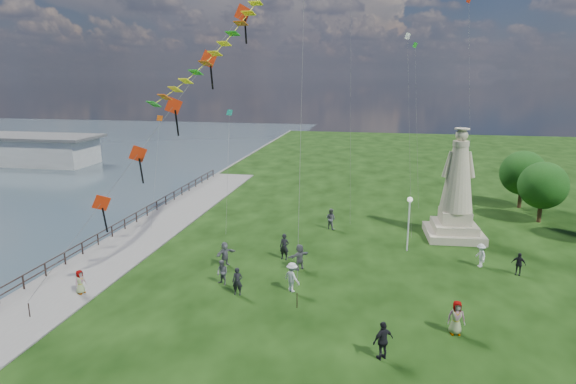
% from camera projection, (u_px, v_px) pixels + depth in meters
% --- Properties ---
extents(waterfront, '(200.00, 200.00, 1.51)m').
position_uv_depth(waterfront, '(104.00, 252.00, 35.94)').
color(waterfront, '#34444E').
rests_on(waterfront, ground).
extents(pier_pavilion, '(30.00, 8.00, 4.40)m').
position_uv_depth(pier_pavilion, '(5.00, 148.00, 73.82)').
color(pier_pavilion, '#A0A09B').
rests_on(pier_pavilion, ground).
extents(statue, '(4.63, 4.63, 8.85)m').
position_uv_depth(statue, '(456.00, 197.00, 38.36)').
color(statue, tan).
rests_on(statue, ground).
extents(lamppost, '(0.39, 0.39, 4.17)m').
position_uv_depth(lamppost, '(409.00, 212.00, 35.38)').
color(lamppost, silver).
rests_on(lamppost, ground).
extents(tree_row, '(7.28, 13.83, 5.69)m').
position_uv_depth(tree_row, '(546.00, 184.00, 43.03)').
color(tree_row, '#382314').
rests_on(tree_row, ground).
extents(person_0, '(0.66, 0.48, 1.70)m').
position_uv_depth(person_0, '(237.00, 281.00, 28.70)').
color(person_0, black).
rests_on(person_0, ground).
extents(person_1, '(0.91, 0.78, 1.60)m').
position_uv_depth(person_1, '(222.00, 273.00, 30.12)').
color(person_1, '#595960').
rests_on(person_1, ground).
extents(person_2, '(1.33, 1.21, 1.85)m').
position_uv_depth(person_2, '(292.00, 277.00, 29.14)').
color(person_2, silver).
rests_on(person_2, ground).
extents(person_3, '(1.21, 1.13, 1.88)m').
position_uv_depth(person_3, '(383.00, 340.00, 22.17)').
color(person_3, black).
rests_on(person_3, ground).
extents(person_4, '(0.93, 0.63, 1.80)m').
position_uv_depth(person_4, '(456.00, 318.00, 24.33)').
color(person_4, '#595960').
rests_on(person_4, ground).
extents(person_5, '(1.46, 1.69, 1.70)m').
position_uv_depth(person_5, '(225.00, 254.00, 33.12)').
color(person_5, '#595960').
rests_on(person_5, ground).
extents(person_6, '(0.75, 0.55, 1.89)m').
position_uv_depth(person_6, '(284.00, 247.00, 34.23)').
color(person_6, black).
rests_on(person_6, ground).
extents(person_7, '(1.03, 0.89, 1.81)m').
position_uv_depth(person_7, '(331.00, 219.00, 41.01)').
color(person_7, '#595960').
rests_on(person_7, ground).
extents(person_8, '(0.84, 1.18, 1.65)m').
position_uv_depth(person_8, '(481.00, 255.00, 32.92)').
color(person_8, silver).
rests_on(person_8, ground).
extents(person_9, '(1.00, 0.77, 1.52)m').
position_uv_depth(person_9, '(519.00, 264.00, 31.60)').
color(person_9, black).
rests_on(person_9, ground).
extents(person_10, '(0.63, 0.82, 1.47)m').
position_uv_depth(person_10, '(80.00, 283.00, 28.72)').
color(person_10, '#595960').
rests_on(person_10, ground).
extents(person_11, '(1.66, 1.70, 1.79)m').
position_uv_depth(person_11, '(300.00, 257.00, 32.44)').
color(person_11, '#595960').
rests_on(person_11, ground).
extents(red_kite_train, '(12.25, 9.35, 19.40)m').
position_uv_depth(red_kite_train, '(188.00, 90.00, 27.18)').
color(red_kite_train, black).
rests_on(red_kite_train, ground).
extents(small_kites, '(28.19, 16.44, 25.14)m').
position_uv_depth(small_kites, '(348.00, 73.00, 42.83)').
color(small_kites, teal).
rests_on(small_kites, ground).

